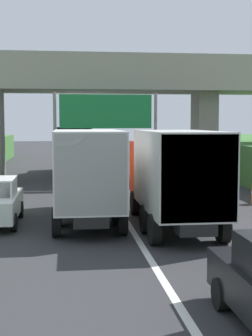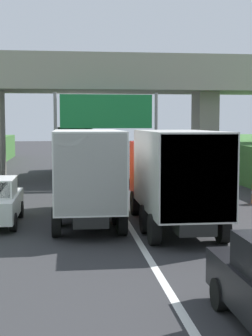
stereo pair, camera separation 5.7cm
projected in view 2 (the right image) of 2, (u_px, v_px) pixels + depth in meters
name	position (u px, v px, depth m)	size (l,w,h in m)	color
lane_centre_stripe	(109.00, 192.00, 26.50)	(0.20, 88.68, 0.01)	white
overpass_bridge	(101.00, 87.00, 31.98)	(40.00, 4.80, 7.89)	gray
overhead_highway_sign	(106.00, 118.00, 28.03)	(5.88, 0.18, 5.39)	slate
truck_blue	(75.00, 147.00, 36.04)	(2.44, 7.30, 3.44)	black
truck_yellow	(86.00, 171.00, 18.39)	(2.44, 7.30, 3.44)	black
truck_red	(173.00, 174.00, 17.32)	(2.44, 7.30, 3.44)	black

